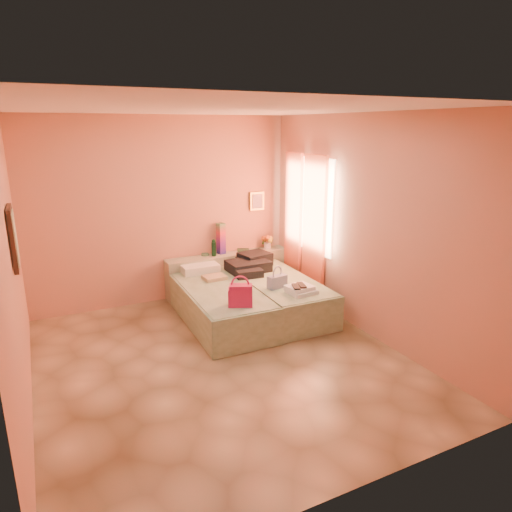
{
  "coord_description": "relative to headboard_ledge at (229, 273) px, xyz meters",
  "views": [
    {
      "loc": [
        -1.76,
        -4.45,
        2.63
      ],
      "look_at": [
        0.86,
        0.85,
        0.95
      ],
      "focal_mm": 32.0,
      "sensor_mm": 36.0,
      "label": 1
    }
  ],
  "objects": [
    {
      "name": "ground",
      "position": [
        -0.98,
        -2.1,
        -0.33
      ],
      "size": [
        4.5,
        4.5,
        0.0
      ],
      "primitive_type": "plane",
      "color": "tan",
      "rests_on": "ground"
    },
    {
      "name": "room_walls",
      "position": [
        -0.77,
        -1.53,
        1.46
      ],
      "size": [
        4.02,
        4.51,
        2.81
      ],
      "color": "tan",
      "rests_on": "ground"
    },
    {
      "name": "headboard_ledge",
      "position": [
        0.0,
        0.0,
        0.0
      ],
      "size": [
        2.05,
        0.3,
        0.65
      ],
      "primitive_type": "cube",
      "color": "#9AA284",
      "rests_on": "ground"
    },
    {
      "name": "bed_left",
      "position": [
        -0.58,
        -1.05,
        -0.08
      ],
      "size": [
        0.95,
        2.02,
        0.5
      ],
      "primitive_type": "cube",
      "rotation": [
        0.0,
        0.0,
        -0.02
      ],
      "color": "#A3BF99",
      "rests_on": "ground"
    },
    {
      "name": "bed_right",
      "position": [
        0.32,
        -1.05,
        -0.08
      ],
      "size": [
        0.95,
        2.02,
        0.5
      ],
      "primitive_type": "cube",
      "rotation": [
        0.0,
        0.0,
        -0.02
      ],
      "color": "#A3BF99",
      "rests_on": "ground"
    },
    {
      "name": "water_bottle",
      "position": [
        -0.25,
        -0.01,
        0.45
      ],
      "size": [
        0.08,
        0.08,
        0.25
      ],
      "primitive_type": "cylinder",
      "rotation": [
        0.0,
        0.0,
        0.16
      ],
      "color": "#163D22",
      "rests_on": "headboard_ledge"
    },
    {
      "name": "rainbow_box",
      "position": [
        -0.09,
        0.07,
        0.57
      ],
      "size": [
        0.13,
        0.13,
        0.5
      ],
      "primitive_type": "cube",
      "rotation": [
        0.0,
        0.0,
        0.23
      ],
      "color": "#B9164E",
      "rests_on": "headboard_ledge"
    },
    {
      "name": "small_dish",
      "position": [
        -0.37,
        0.08,
        0.34
      ],
      "size": [
        0.13,
        0.13,
        0.03
      ],
      "primitive_type": "cylinder",
      "rotation": [
        0.0,
        0.0,
        -0.09
      ],
      "color": "#48855E",
      "rests_on": "headboard_ledge"
    },
    {
      "name": "green_book",
      "position": [
        0.29,
        0.05,
        0.34
      ],
      "size": [
        0.23,
        0.2,
        0.03
      ],
      "primitive_type": "cube",
      "rotation": [
        0.0,
        0.0,
        -0.36
      ],
      "color": "#22402B",
      "rests_on": "headboard_ledge"
    },
    {
      "name": "flower_vase",
      "position": [
        0.72,
        0.02,
        0.46
      ],
      "size": [
        0.22,
        0.22,
        0.28
      ],
      "primitive_type": "cube",
      "rotation": [
        0.0,
        0.0,
        0.05
      ],
      "color": "silver",
      "rests_on": "headboard_ledge"
    },
    {
      "name": "magenta_handbag",
      "position": [
        -0.58,
        -1.76,
        0.31
      ],
      "size": [
        0.34,
        0.27,
        0.28
      ],
      "primitive_type": "cube",
      "rotation": [
        0.0,
        0.0,
        -0.43
      ],
      "color": "#B9164E",
      "rests_on": "bed_left"
    },
    {
      "name": "khaki_garment",
      "position": [
        -0.51,
        -0.67,
        0.2
      ],
      "size": [
        0.32,
        0.26,
        0.05
      ],
      "primitive_type": "cube",
      "rotation": [
        0.0,
        0.0,
        0.04
      ],
      "color": "tan",
      "rests_on": "bed_left"
    },
    {
      "name": "clothes_pile",
      "position": [
        0.16,
        -0.52,
        0.28
      ],
      "size": [
        0.69,
        0.69,
        0.2
      ],
      "primitive_type": "cube",
      "rotation": [
        0.0,
        0.0,
        0.03
      ],
      "color": "black",
      "rests_on": "bed_right"
    },
    {
      "name": "blue_handbag",
      "position": [
        0.13,
        -1.4,
        0.26
      ],
      "size": [
        0.29,
        0.16,
        0.18
      ],
      "primitive_type": "cube",
      "rotation": [
        0.0,
        0.0,
        0.17
      ],
      "color": "#3B4E8D",
      "rests_on": "bed_right"
    },
    {
      "name": "towel_stack",
      "position": [
        0.33,
        -1.72,
        0.23
      ],
      "size": [
        0.37,
        0.32,
        0.1
      ],
      "primitive_type": "cube",
      "rotation": [
        0.0,
        0.0,
        0.07
      ],
      "color": "white",
      "rests_on": "bed_right"
    },
    {
      "name": "sandal_pair",
      "position": [
        0.28,
        -1.73,
        0.29
      ],
      "size": [
        0.22,
        0.25,
        0.02
      ],
      "primitive_type": "cube",
      "rotation": [
        0.0,
        0.0,
        -0.35
      ],
      "color": "black",
      "rests_on": "towel_stack"
    }
  ]
}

